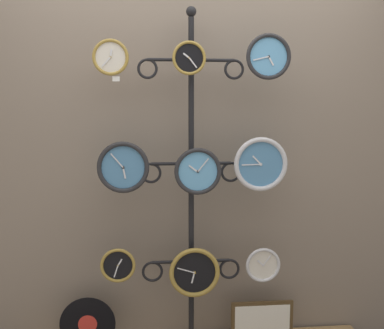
# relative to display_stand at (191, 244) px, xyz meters

# --- Properties ---
(shop_wall) EXTENTS (4.40, 0.04, 2.80)m
(shop_wall) POSITION_rel_display_stand_xyz_m (0.00, 0.16, 0.70)
(shop_wall) COLOR gray
(shop_wall) RESTS_ON ground_plane
(display_stand) EXTENTS (0.63, 0.38, 2.11)m
(display_stand) POSITION_rel_display_stand_xyz_m (0.00, 0.00, 0.00)
(display_stand) COLOR black
(display_stand) RESTS_ON ground_plane
(clock_top_left) EXTENTS (0.20, 0.04, 0.20)m
(clock_top_left) POSITION_rel_display_stand_xyz_m (-0.46, -0.08, 1.11)
(clock_top_left) COLOR silver
(clock_top_center) EXTENTS (0.19, 0.04, 0.19)m
(clock_top_center) POSITION_rel_display_stand_xyz_m (-0.02, -0.10, 1.10)
(clock_top_center) COLOR black
(clock_top_right) EXTENTS (0.26, 0.04, 0.26)m
(clock_top_right) POSITION_rel_display_stand_xyz_m (0.43, -0.11, 1.12)
(clock_top_right) COLOR #60A8DB
(clock_middle_left) EXTENTS (0.30, 0.04, 0.30)m
(clock_middle_left) POSITION_rel_display_stand_xyz_m (-0.40, -0.09, 0.49)
(clock_middle_left) COLOR #4C84B2
(clock_middle_center) EXTENTS (0.27, 0.04, 0.27)m
(clock_middle_center) POSITION_rel_display_stand_xyz_m (0.03, -0.10, 0.46)
(clock_middle_center) COLOR #60A8DB
(clock_middle_right) EXTENTS (0.32, 0.04, 0.32)m
(clock_middle_right) POSITION_rel_display_stand_xyz_m (0.40, -0.09, 0.50)
(clock_middle_right) COLOR #4C84B2
(clock_bottom_left) EXTENTS (0.21, 0.04, 0.21)m
(clock_bottom_left) POSITION_rel_display_stand_xyz_m (-0.44, -0.09, -0.09)
(clock_bottom_left) COLOR black
(clock_bottom_center) EXTENTS (0.30, 0.04, 0.30)m
(clock_bottom_center) POSITION_rel_display_stand_xyz_m (0.01, -0.11, -0.14)
(clock_bottom_center) COLOR black
(clock_bottom_right) EXTENTS (0.21, 0.04, 0.21)m
(clock_bottom_right) POSITION_rel_display_stand_xyz_m (0.43, -0.07, -0.12)
(clock_bottom_right) COLOR silver
(vinyl_record) EXTENTS (0.34, 0.01, 0.34)m
(vinyl_record) POSITION_rel_display_stand_xyz_m (-0.63, -0.03, -0.47)
(vinyl_record) COLOR black
(vinyl_record) RESTS_ON low_shelf
(picture_frame) EXTENTS (0.39, 0.02, 0.27)m
(picture_frame) POSITION_rel_display_stand_xyz_m (0.44, -0.04, -0.51)
(picture_frame) COLOR #4C381E
(picture_frame) RESTS_ON low_shelf
(price_tag_upper) EXTENTS (0.04, 0.00, 0.03)m
(price_tag_upper) POSITION_rel_display_stand_xyz_m (-0.43, -0.08, 0.99)
(price_tag_upper) COLOR white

